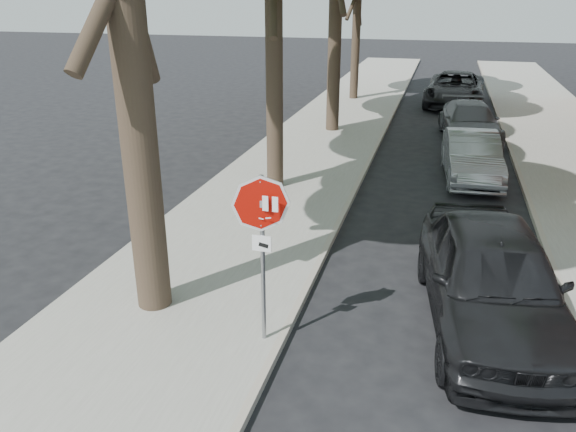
% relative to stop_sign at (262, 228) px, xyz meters
% --- Properties ---
extents(ground, '(120.00, 120.00, 0.00)m').
position_rel_stop_sign_xyz_m(ground, '(0.70, 0.03, -1.95)').
color(ground, black).
rests_on(ground, ground).
extents(sidewalk_left, '(4.00, 55.00, 0.12)m').
position_rel_stop_sign_xyz_m(sidewalk_left, '(-1.80, 12.03, -1.89)').
color(sidewalk_left, gray).
rests_on(sidewalk_left, ground).
extents(curb_left, '(0.12, 55.00, 0.13)m').
position_rel_stop_sign_xyz_m(curb_left, '(0.25, 12.03, -1.88)').
color(curb_left, '#9E9384').
rests_on(curb_left, ground).
extents(curb_right, '(0.12, 55.00, 0.13)m').
position_rel_stop_sign_xyz_m(curb_right, '(4.65, 12.03, -1.88)').
color(curb_right, '#9E9384').
rests_on(curb_right, ground).
extents(stop_sign, '(0.76, 0.34, 2.61)m').
position_rel_stop_sign_xyz_m(stop_sign, '(0.00, 0.00, 0.00)').
color(stop_sign, gray).
rests_on(stop_sign, sidewalk_left).
extents(car_a, '(2.64, 5.17, 1.68)m').
position_rel_stop_sign_xyz_m(car_a, '(3.30, 1.53, -1.11)').
color(car_a, black).
rests_on(car_a, ground).
extents(car_b, '(1.71, 4.13, 1.33)m').
position_rel_stop_sign_xyz_m(car_b, '(3.24, 9.41, -1.28)').
color(car_b, gray).
rests_on(car_b, ground).
extents(car_c, '(2.39, 4.76, 1.33)m').
position_rel_stop_sign_xyz_m(car_c, '(3.30, 14.15, -1.28)').
color(car_c, '#4D4E52').
rests_on(car_c, ground).
extents(car_d, '(2.89, 5.70, 1.54)m').
position_rel_stop_sign_xyz_m(car_d, '(2.80, 20.93, -1.18)').
color(car_d, black).
rests_on(car_d, ground).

